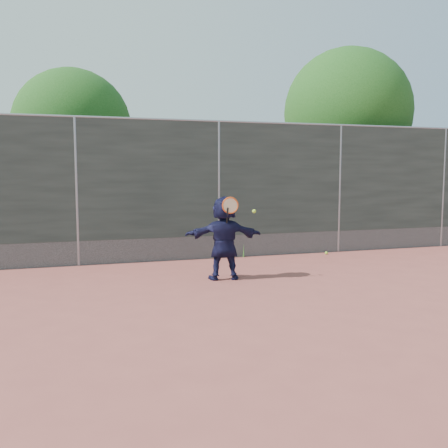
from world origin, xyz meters
name	(u,v)px	position (x,y,z in m)	size (l,w,h in m)	color
ground	(284,294)	(0.00, 0.00, 0.00)	(80.00, 80.00, 0.00)	#9E4C42
player	(224,238)	(-0.56, 1.35, 0.74)	(1.37, 0.44, 1.48)	#131434
ball_ground	(326,253)	(2.52, 3.20, 0.03)	(0.07, 0.07, 0.07)	#A2D52F
fence	(219,187)	(0.00, 3.50, 1.58)	(20.00, 0.06, 3.03)	#38423D
swing_action	(233,207)	(-0.47, 1.15, 1.30)	(0.63, 0.13, 0.51)	#CF4713
tree_right	(352,116)	(4.68, 5.75, 3.49)	(3.78, 3.60, 5.39)	#382314
tree_left	(79,132)	(-2.85, 6.55, 2.94)	(3.15, 3.00, 4.53)	#382314
weed_clump	(233,252)	(0.29, 3.38, 0.13)	(0.68, 0.07, 0.30)	#387226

